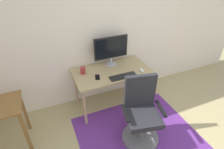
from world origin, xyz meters
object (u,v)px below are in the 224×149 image
object	(u,v)px
keyboard	(123,76)
coffee_cup	(83,71)
desk	(112,75)
cell_phone	(97,77)
office_chair	(141,117)
monitor	(111,49)
computer_mouse	(141,70)

from	to	relation	value
keyboard	coffee_cup	world-z (taller)	coffee_cup
desk	cell_phone	distance (m)	0.31
desk	office_chair	world-z (taller)	office_chair
desk	monitor	world-z (taller)	monitor
computer_mouse	cell_phone	distance (m)	0.73
computer_mouse	office_chair	size ratio (longest dim) A/B	0.10
monitor	coffee_cup	size ratio (longest dim) A/B	5.37
keyboard	office_chair	size ratio (longest dim) A/B	0.43
coffee_cup	monitor	bearing A→B (deg)	10.35
desk	computer_mouse	xyz separation A→B (m)	(0.44, -0.20, 0.09)
desk	monitor	size ratio (longest dim) A/B	2.15
coffee_cup	cell_phone	xyz separation A→B (m)	(0.17, -0.20, -0.05)
computer_mouse	coffee_cup	size ratio (longest dim) A/B	0.96
monitor	cell_phone	xyz separation A→B (m)	(-0.35, -0.30, -0.29)
desk	coffee_cup	distance (m)	0.48
desk	keyboard	xyz separation A→B (m)	(0.09, -0.23, 0.08)
keyboard	cell_phone	xyz separation A→B (m)	(-0.37, 0.14, -0.00)
computer_mouse	cell_phone	size ratio (longest dim) A/B	0.74
coffee_cup	cell_phone	world-z (taller)	coffee_cup
desk	keyboard	world-z (taller)	keyboard
keyboard	cell_phone	distance (m)	0.40
desk	coffee_cup	world-z (taller)	coffee_cup
coffee_cup	office_chair	distance (m)	1.14
monitor	computer_mouse	bearing A→B (deg)	-47.40
computer_mouse	coffee_cup	bearing A→B (deg)	161.18
desk	monitor	xyz separation A→B (m)	(0.07, 0.20, 0.37)
coffee_cup	keyboard	bearing A→B (deg)	-31.83
cell_phone	desk	bearing A→B (deg)	34.46
computer_mouse	office_chair	bearing A→B (deg)	-118.94
keyboard	cell_phone	world-z (taller)	keyboard
desk	office_chair	size ratio (longest dim) A/B	1.25
computer_mouse	office_chair	world-z (taller)	office_chair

